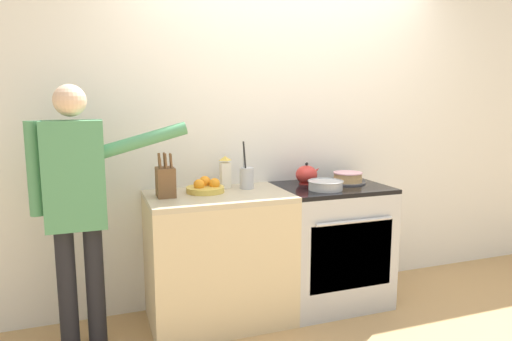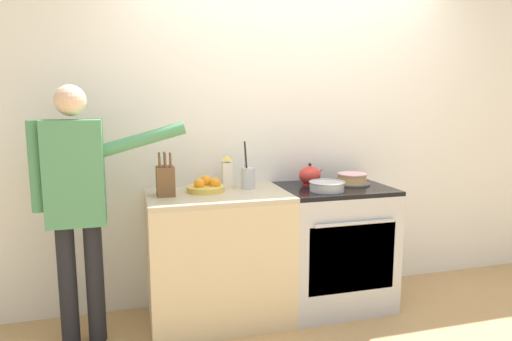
% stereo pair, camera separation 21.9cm
% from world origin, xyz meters
% --- Properties ---
extents(ground_plane, '(16.00, 16.00, 0.00)m').
position_xyz_m(ground_plane, '(0.00, 0.00, 0.00)').
color(ground_plane, tan).
extents(wall_back, '(8.00, 0.04, 2.60)m').
position_xyz_m(wall_back, '(0.00, 0.64, 1.30)').
color(wall_back, silver).
rests_on(wall_back, ground_plane).
extents(counter_cabinet, '(0.96, 0.62, 0.90)m').
position_xyz_m(counter_cabinet, '(-0.63, 0.31, 0.45)').
color(counter_cabinet, beige).
rests_on(counter_cabinet, ground_plane).
extents(stove_range, '(0.78, 0.65, 0.90)m').
position_xyz_m(stove_range, '(0.24, 0.31, 0.45)').
color(stove_range, '#B7BABF').
rests_on(stove_range, ground_plane).
extents(layer_cake, '(0.27, 0.27, 0.08)m').
position_xyz_m(layer_cake, '(0.40, 0.36, 0.94)').
color(layer_cake, '#4C4C51').
rests_on(layer_cake, stove_range).
extents(tea_kettle, '(0.20, 0.16, 0.16)m').
position_xyz_m(tea_kettle, '(0.10, 0.44, 0.97)').
color(tea_kettle, red).
rests_on(tea_kettle, stove_range).
extents(mixing_bowl, '(0.25, 0.25, 0.07)m').
position_xyz_m(mixing_bowl, '(0.12, 0.18, 0.93)').
color(mixing_bowl, '#B7BABF').
rests_on(mixing_bowl, stove_range).
extents(knife_block, '(0.12, 0.15, 0.29)m').
position_xyz_m(knife_block, '(-0.97, 0.34, 1.00)').
color(knife_block, brown).
rests_on(knife_block, counter_cabinet).
extents(utensil_crock, '(0.10, 0.10, 0.34)m').
position_xyz_m(utensil_crock, '(-0.39, 0.42, 0.98)').
color(utensil_crock, '#B7BABF').
rests_on(utensil_crock, counter_cabinet).
extents(fruit_bowl, '(0.26, 0.26, 0.10)m').
position_xyz_m(fruit_bowl, '(-0.69, 0.40, 0.93)').
color(fruit_bowl, gold).
rests_on(fruit_bowl, counter_cabinet).
extents(milk_carton, '(0.07, 0.07, 0.23)m').
position_xyz_m(milk_carton, '(-0.52, 0.50, 1.01)').
color(milk_carton, white).
rests_on(milk_carton, counter_cabinet).
extents(person_baker, '(0.92, 0.20, 1.62)m').
position_xyz_m(person_baker, '(-1.51, 0.22, 0.97)').
color(person_baker, black).
rests_on(person_baker, ground_plane).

